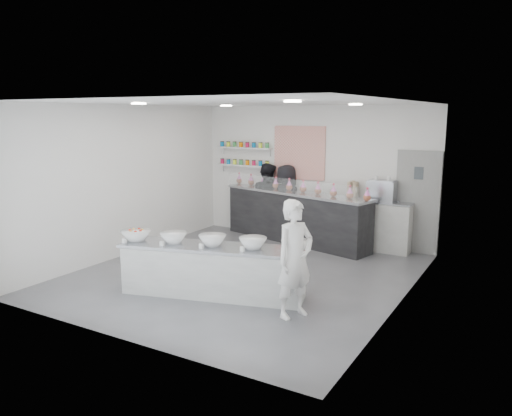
{
  "coord_description": "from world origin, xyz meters",
  "views": [
    {
      "loc": [
        4.45,
        -7.26,
        2.81
      ],
      "look_at": [
        0.01,
        0.4,
        1.14
      ],
      "focal_mm": 35.0,
      "sensor_mm": 36.0,
      "label": 1
    }
  ],
  "objects_px": {
    "woman_prep": "(295,259)",
    "staff_right": "(286,201)",
    "espresso_ledge": "(377,226)",
    "back_bar": "(296,217)",
    "prep_counter": "(213,271)",
    "espresso_machine": "(382,191)",
    "staff_left": "(267,199)"
  },
  "relations": [
    {
      "from": "woman_prep",
      "to": "staff_right",
      "type": "bearing_deg",
      "value": 51.87
    },
    {
      "from": "espresso_ledge",
      "to": "staff_right",
      "type": "bearing_deg",
      "value": 179.1
    },
    {
      "from": "back_bar",
      "to": "staff_right",
      "type": "bearing_deg",
      "value": 159.97
    },
    {
      "from": "back_bar",
      "to": "woman_prep",
      "type": "height_order",
      "value": "woman_prep"
    },
    {
      "from": "prep_counter",
      "to": "espresso_ledge",
      "type": "xyz_separation_m",
      "value": [
        1.44,
        3.9,
        0.12
      ]
    },
    {
      "from": "espresso_machine",
      "to": "staff_left",
      "type": "xyz_separation_m",
      "value": [
        -2.7,
        0.03,
        -0.41
      ]
    },
    {
      "from": "back_bar",
      "to": "staff_right",
      "type": "distance_m",
      "value": 0.52
    },
    {
      "from": "espresso_machine",
      "to": "staff_left",
      "type": "relative_size",
      "value": 0.33
    },
    {
      "from": "woman_prep",
      "to": "staff_left",
      "type": "bearing_deg",
      "value": 57.01
    },
    {
      "from": "espresso_ledge",
      "to": "staff_right",
      "type": "height_order",
      "value": "staff_right"
    },
    {
      "from": "espresso_ledge",
      "to": "espresso_machine",
      "type": "height_order",
      "value": "espresso_machine"
    },
    {
      "from": "espresso_machine",
      "to": "staff_right",
      "type": "relative_size",
      "value": 0.33
    },
    {
      "from": "woman_prep",
      "to": "prep_counter",
      "type": "bearing_deg",
      "value": 109.36
    },
    {
      "from": "espresso_ledge",
      "to": "espresso_machine",
      "type": "relative_size",
      "value": 2.54
    },
    {
      "from": "espresso_machine",
      "to": "staff_left",
      "type": "height_order",
      "value": "staff_left"
    },
    {
      "from": "staff_left",
      "to": "staff_right",
      "type": "bearing_deg",
      "value": -165.23
    },
    {
      "from": "espresso_machine",
      "to": "back_bar",
      "type": "bearing_deg",
      "value": -173.3
    },
    {
      "from": "prep_counter",
      "to": "espresso_ledge",
      "type": "relative_size",
      "value": 2.09
    },
    {
      "from": "prep_counter",
      "to": "staff_left",
      "type": "relative_size",
      "value": 1.73
    },
    {
      "from": "espresso_ledge",
      "to": "staff_right",
      "type": "relative_size",
      "value": 0.83
    },
    {
      "from": "espresso_machine",
      "to": "woman_prep",
      "type": "bearing_deg",
      "value": -90.6
    },
    {
      "from": "prep_counter",
      "to": "woman_prep",
      "type": "bearing_deg",
      "value": -19.9
    },
    {
      "from": "espresso_machine",
      "to": "woman_prep",
      "type": "distance_m",
      "value": 4.03
    },
    {
      "from": "prep_counter",
      "to": "staff_left",
      "type": "height_order",
      "value": "staff_left"
    },
    {
      "from": "back_bar",
      "to": "prep_counter",
      "type": "bearing_deg",
      "value": -70.55
    },
    {
      "from": "back_bar",
      "to": "staff_right",
      "type": "relative_size",
      "value": 2.17
    },
    {
      "from": "prep_counter",
      "to": "woman_prep",
      "type": "relative_size",
      "value": 1.76
    },
    {
      "from": "back_bar",
      "to": "espresso_machine",
      "type": "xyz_separation_m",
      "value": [
        1.84,
        0.22,
        0.69
      ]
    },
    {
      "from": "espresso_ledge",
      "to": "staff_left",
      "type": "bearing_deg",
      "value": 179.27
    },
    {
      "from": "espresso_ledge",
      "to": "back_bar",
      "type": "bearing_deg",
      "value": -173.03
    },
    {
      "from": "espresso_machine",
      "to": "staff_left",
      "type": "distance_m",
      "value": 2.73
    },
    {
      "from": "espresso_ledge",
      "to": "woman_prep",
      "type": "relative_size",
      "value": 0.84
    }
  ]
}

